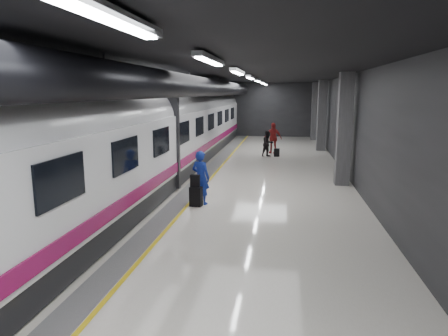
{
  "coord_description": "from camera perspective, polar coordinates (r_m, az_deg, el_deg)",
  "views": [
    {
      "loc": [
        2.18,
        -14.5,
        3.71
      ],
      "look_at": [
        0.36,
        -2.48,
        1.41
      ],
      "focal_mm": 32.0,
      "sensor_mm": 36.0,
      "label": 1
    }
  ],
  "objects": [
    {
      "name": "shoulder_bag",
      "position": [
        13.15,
        -4.15,
        -1.85
      ],
      "size": [
        0.31,
        0.16,
        0.41
      ],
      "primitive_type": "cube",
      "rotation": [
        0.0,
        0.0,
        0.0
      ],
      "color": "black",
      "rests_on": "suitcase_main"
    },
    {
      "name": "ground",
      "position": [
        15.13,
        0.06,
        -3.47
      ],
      "size": [
        40.0,
        40.0,
        0.0
      ],
      "primitive_type": "plane",
      "color": "silver",
      "rests_on": "ground"
    },
    {
      "name": "traveler_far_b",
      "position": [
        24.93,
        7.0,
        4.28
      ],
      "size": [
        1.18,
        0.72,
        1.88
      ],
      "primitive_type": "imported",
      "rotation": [
        0.0,
        0.0,
        -0.25
      ],
      "color": "maroon",
      "rests_on": "ground"
    },
    {
      "name": "platform_hall",
      "position": [
        15.66,
        -0.47,
        10.1
      ],
      "size": [
        10.02,
        40.02,
        4.51
      ],
      "color": "black",
      "rests_on": "ground"
    },
    {
      "name": "suitcase_far",
      "position": [
        23.69,
        7.55,
        2.21
      ],
      "size": [
        0.33,
        0.21,
        0.48
      ],
      "primitive_type": "cube",
      "rotation": [
        0.0,
        0.0,
        -0.0
      ],
      "color": "black",
      "rests_on": "ground"
    },
    {
      "name": "suitcase_main",
      "position": [
        13.25,
        -4.02,
        -4.09
      ],
      "size": [
        0.43,
        0.31,
        0.65
      ],
      "primitive_type": "cube",
      "rotation": [
        0.0,
        0.0,
        -0.15
      ],
      "color": "black",
      "rests_on": "ground"
    },
    {
      "name": "train",
      "position": [
        15.57,
        -11.88,
        4.45
      ],
      "size": [
        3.05,
        38.0,
        4.05
      ],
      "color": "black",
      "rests_on": "ground"
    },
    {
      "name": "traveler_main",
      "position": [
        13.39,
        -3.35,
        -1.37
      ],
      "size": [
        0.77,
        0.64,
        1.81
      ],
      "primitive_type": "imported",
      "rotation": [
        0.0,
        0.0,
        2.78
      ],
      "color": "#172AAC",
      "rests_on": "ground"
    },
    {
      "name": "traveler_far_a",
      "position": [
        23.54,
        6.27,
        3.47
      ],
      "size": [
        0.94,
        0.9,
        1.53
      ],
      "primitive_type": "imported",
      "rotation": [
        0.0,
        0.0,
        0.61
      ],
      "color": "black",
      "rests_on": "ground"
    }
  ]
}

